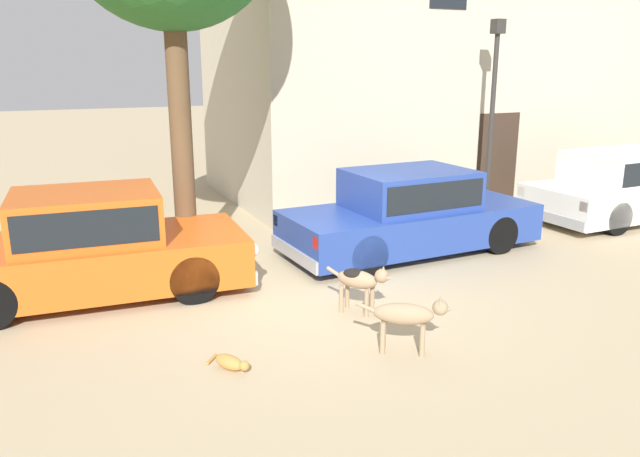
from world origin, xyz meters
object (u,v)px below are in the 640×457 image
parked_sedan_nearest (91,245)px  stray_dog_tan (360,280)px  street_lamp (493,95)px  parked_sedan_second (410,212)px  parked_sedan_third (627,185)px  stray_cat (230,363)px  stray_dog_spotted (408,315)px

parked_sedan_nearest → stray_dog_tan: size_ratio=5.60×
stray_dog_tan → street_lamp: bearing=88.9°
parked_sedan_second → parked_sedan_third: 5.41m
stray_cat → street_lamp: bearing=91.9°
parked_sedan_third → street_lamp: 3.42m
parked_sedan_second → stray_dog_tan: size_ratio=5.83×
parked_sedan_second → stray_dog_tan: (-2.08, -2.10, -0.25)m
parked_sedan_third → street_lamp: bearing=150.9°
stray_cat → street_lamp: 8.58m
stray_dog_tan → parked_sedan_nearest: bearing=-161.7°
stray_dog_spotted → stray_cat: 2.02m
parked_sedan_nearest → stray_cat: parked_sedan_nearest is taller
stray_cat → street_lamp: (6.93, 4.41, 2.48)m
parked_sedan_third → stray_dog_tan: size_ratio=5.90×
parked_sedan_nearest → stray_dog_spotted: (3.05, -3.40, -0.28)m
stray_dog_tan → street_lamp: size_ratio=0.20×
stray_dog_spotted → stray_dog_tan: stray_dog_spotted is taller
parked_sedan_second → parked_sedan_third: size_ratio=0.99×
stray_dog_tan → street_lamp: (4.93, 3.58, 2.10)m
stray_cat → stray_dog_spotted: bearing=46.9°
stray_cat → parked_sedan_nearest: bearing=169.9°
stray_dog_spotted → street_lamp: size_ratio=0.23×
stray_dog_tan → stray_cat: 2.19m
stray_cat → street_lamp: size_ratio=0.15×
stray_dog_tan → stray_cat: size_ratio=1.32×
parked_sedan_third → street_lamp: size_ratio=1.16×
stray_dog_spotted → stray_cat: stray_dog_spotted is taller
parked_sedan_third → stray_dog_spotted: size_ratio=4.96×
stray_dog_tan → stray_cat: stray_dog_tan is taller
stray_dog_spotted → stray_dog_tan: size_ratio=1.19×
parked_sedan_second → stray_cat: parked_sedan_second is taller
stray_dog_tan → street_lamp: street_lamp is taller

